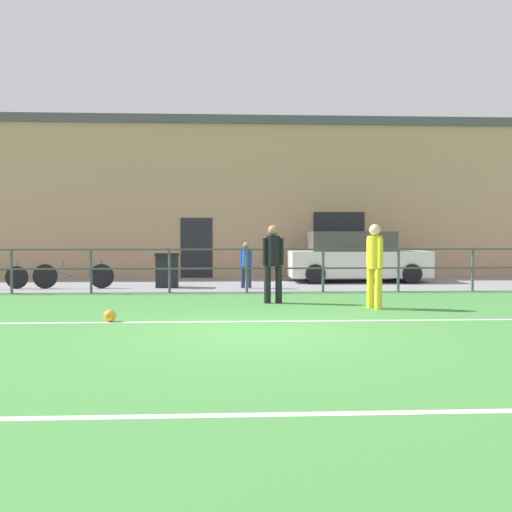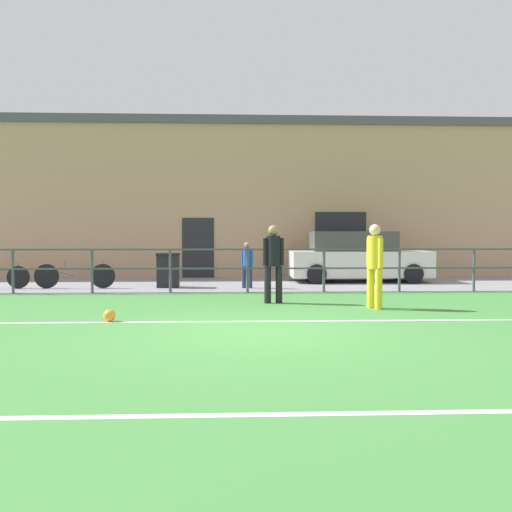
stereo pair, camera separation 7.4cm
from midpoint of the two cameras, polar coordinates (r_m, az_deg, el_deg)
ground at (r=8.62m, az=0.50°, el=-7.97°), size 60.00×44.00×0.04m
field_line_touchline at (r=9.73m, az=0.16°, el=-6.69°), size 36.00×0.11×0.00m
field_line_hash at (r=4.82m, az=3.01°, el=-15.84°), size 36.00×0.11×0.00m
pavement_strip at (r=17.05m, az=-0.98°, el=-2.87°), size 48.00×5.00×0.02m
perimeter_fence at (r=14.50m, az=-0.73°, el=-0.82°), size 36.07×0.07×1.15m
clubhouse_facade at (r=20.73m, az=-1.25°, el=5.84°), size 28.00×2.56×5.66m
player_goalkeeper at (r=12.26m, az=1.96°, el=-0.29°), size 0.47×0.30×1.72m
player_striker at (r=11.58m, az=12.20°, el=-0.48°), size 0.30×0.44×1.72m
soccer_ball_spare at (r=10.01m, az=-14.53°, el=-5.90°), size 0.21×0.21×0.21m
spectator_child at (r=15.57m, az=-0.78°, el=-0.62°), size 0.34×0.22×1.28m
parked_car_red at (r=18.04m, az=10.42°, el=-0.20°), size 4.37×1.78×1.60m
bicycle_parked_1 at (r=16.30m, az=-17.90°, el=-1.92°), size 2.22×0.04×0.77m
trash_bin_0 at (r=16.01m, az=-8.82°, el=-1.42°), size 0.63×0.53×0.97m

